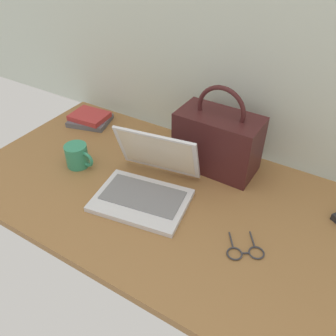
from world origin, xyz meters
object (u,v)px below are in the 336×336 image
coffee_mug (77,155)px  book_stack (90,118)px  eyeglasses (245,252)px  handbag (218,141)px  laptop (147,183)px

coffee_mug → book_stack: size_ratio=0.59×
coffee_mug → book_stack: 0.33m
eyeglasses → handbag: size_ratio=0.41×
book_stack → eyeglasses: bearing=-20.7°
laptop → eyeglasses: 0.40m
laptop → coffee_mug: size_ratio=2.86×
laptop → eyeglasses: size_ratio=2.56×
laptop → handbag: (0.14, 0.27, 0.07)m
eyeglasses → book_stack: (-0.89, 0.34, 0.02)m
laptop → book_stack: size_ratio=1.69×
coffee_mug → book_stack: coffee_mug is taller
handbag → book_stack: handbag is taller
laptop → handbag: handbag is taller
laptop → handbag: 0.31m
eyeglasses → handbag: bearing=127.1°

